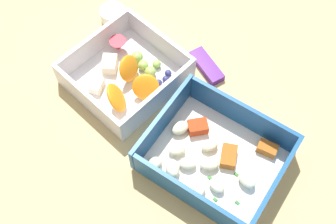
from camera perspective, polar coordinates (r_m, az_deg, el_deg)
table_surface at (r=65.67cm, az=0.16°, el=-2.01°), size 80.00×80.00×2.00cm
pasta_container at (r=60.94cm, az=6.06°, el=-5.91°), size 20.18×17.66×5.62cm
fruit_bowl at (r=67.59cm, az=-5.53°, el=5.01°), size 15.77×16.57×5.46cm
candy_bar at (r=69.96cm, az=5.18°, el=6.15°), size 7.40×4.44×1.20cm
paper_cup_liner at (r=76.61cm, az=-7.38°, el=12.82°), size 4.39×4.39×2.08cm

